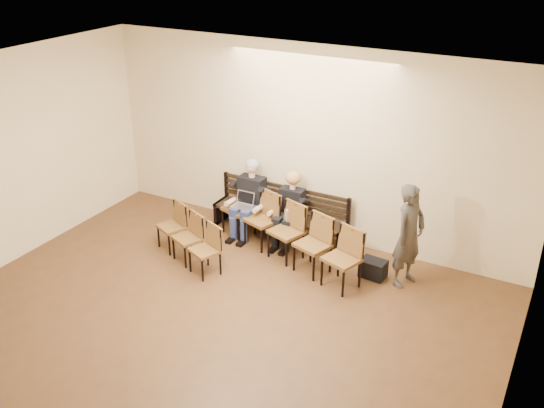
% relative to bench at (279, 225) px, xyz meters
% --- Properties ---
extents(ground, '(10.00, 10.00, 0.00)m').
position_rel_bench_xyz_m(ground, '(0.40, -4.65, -0.23)').
color(ground, brown).
rests_on(ground, ground).
extents(room_walls, '(8.02, 10.01, 3.51)m').
position_rel_bench_xyz_m(room_walls, '(0.40, -3.86, 2.31)').
color(room_walls, beige).
rests_on(room_walls, ground).
extents(bench, '(2.60, 0.90, 0.45)m').
position_rel_bench_xyz_m(bench, '(0.00, 0.00, 0.00)').
color(bench, black).
rests_on(bench, ground).
extents(seated_man, '(0.59, 0.82, 1.42)m').
position_rel_bench_xyz_m(seated_man, '(-0.55, -0.12, 0.49)').
color(seated_man, black).
rests_on(seated_man, ground).
extents(seated_woman, '(0.53, 0.74, 1.24)m').
position_rel_bench_xyz_m(seated_woman, '(0.28, -0.12, 0.39)').
color(seated_woman, black).
rests_on(seated_woman, ground).
extents(laptop, '(0.39, 0.33, 0.26)m').
position_rel_bench_xyz_m(laptop, '(-0.59, -0.34, 0.35)').
color(laptop, silver).
rests_on(laptop, bench).
extents(water_bottle, '(0.08, 0.08, 0.22)m').
position_rel_bench_xyz_m(water_bottle, '(0.37, -0.41, 0.33)').
color(water_bottle, silver).
rests_on(water_bottle, bench).
extents(bag, '(0.44, 0.32, 0.31)m').
position_rel_bench_xyz_m(bag, '(2.02, -0.53, -0.07)').
color(bag, black).
rests_on(bag, ground).
extents(passerby, '(0.67, 0.83, 1.96)m').
position_rel_bench_xyz_m(passerby, '(2.52, -0.45, 0.76)').
color(passerby, '#3B3630').
rests_on(passerby, ground).
extents(chair_row_front, '(3.02, 1.46, 0.98)m').
position_rel_bench_xyz_m(chair_row_front, '(0.47, -0.65, 0.27)').
color(chair_row_front, brown).
rests_on(chair_row_front, ground).
extents(chair_row_back, '(1.57, 1.02, 0.84)m').
position_rel_bench_xyz_m(chair_row_back, '(-0.95, -1.53, 0.20)').
color(chair_row_back, brown).
rests_on(chair_row_back, ground).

